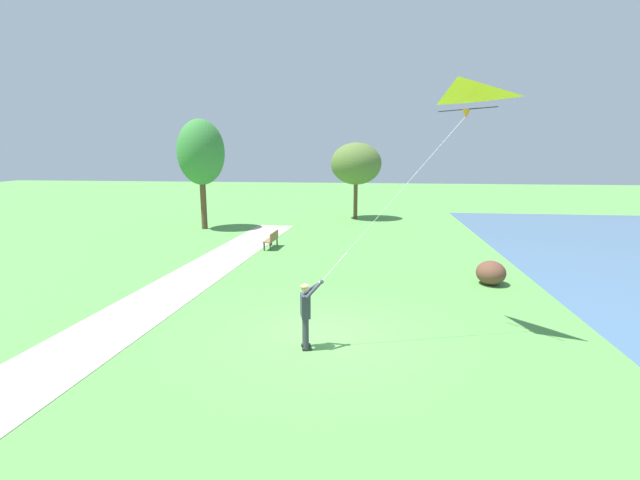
{
  "coord_description": "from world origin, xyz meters",
  "views": [
    {
      "loc": [
        1.18,
        -11.45,
        5.0
      ],
      "look_at": [
        -0.21,
        0.58,
        2.58
      ],
      "focal_mm": 24.98,
      "sensor_mm": 36.0,
      "label": 1
    }
  ],
  "objects_px": {
    "person_kite_flyer": "(306,310)",
    "park_bench_near_walkway": "(272,239)",
    "tree_treeline_center": "(356,164)",
    "lakeside_shrub": "(491,273)",
    "tree_behind_path": "(201,153)",
    "flying_kite": "(457,100)"
  },
  "relations": [
    {
      "from": "person_kite_flyer",
      "to": "park_bench_near_walkway",
      "type": "height_order",
      "value": "person_kite_flyer"
    },
    {
      "from": "tree_treeline_center",
      "to": "lakeside_shrub",
      "type": "relative_size",
      "value": 4.69
    },
    {
      "from": "tree_behind_path",
      "to": "lakeside_shrub",
      "type": "xyz_separation_m",
      "value": [
        15.42,
        -10.69,
        -4.44
      ]
    },
    {
      "from": "person_kite_flyer",
      "to": "lakeside_shrub",
      "type": "height_order",
      "value": "person_kite_flyer"
    },
    {
      "from": "flying_kite",
      "to": "park_bench_near_walkway",
      "type": "height_order",
      "value": "flying_kite"
    },
    {
      "from": "park_bench_near_walkway",
      "to": "tree_treeline_center",
      "type": "relative_size",
      "value": 0.27
    },
    {
      "from": "lakeside_shrub",
      "to": "tree_treeline_center",
      "type": "bearing_deg",
      "value": 109.61
    },
    {
      "from": "person_kite_flyer",
      "to": "tree_treeline_center",
      "type": "height_order",
      "value": "tree_treeline_center"
    },
    {
      "from": "flying_kite",
      "to": "tree_behind_path",
      "type": "height_order",
      "value": "tree_behind_path"
    },
    {
      "from": "flying_kite",
      "to": "person_kite_flyer",
      "type": "bearing_deg",
      "value": -167.05
    },
    {
      "from": "flying_kite",
      "to": "tree_treeline_center",
      "type": "bearing_deg",
      "value": 98.3
    },
    {
      "from": "park_bench_near_walkway",
      "to": "tree_treeline_center",
      "type": "bearing_deg",
      "value": 70.06
    },
    {
      "from": "park_bench_near_walkway",
      "to": "tree_behind_path",
      "type": "xyz_separation_m",
      "value": [
        -5.71,
        5.35,
        4.39
      ]
    },
    {
      "from": "flying_kite",
      "to": "park_bench_near_walkway",
      "type": "xyz_separation_m",
      "value": [
        -7.11,
        10.92,
        -5.69
      ]
    },
    {
      "from": "park_bench_near_walkway",
      "to": "tree_behind_path",
      "type": "height_order",
      "value": "tree_behind_path"
    },
    {
      "from": "flying_kite",
      "to": "lakeside_shrub",
      "type": "height_order",
      "value": "flying_kite"
    },
    {
      "from": "tree_behind_path",
      "to": "tree_treeline_center",
      "type": "xyz_separation_m",
      "value": [
        9.65,
        5.5,
        -0.82
      ]
    },
    {
      "from": "park_bench_near_walkway",
      "to": "tree_behind_path",
      "type": "distance_m",
      "value": 8.97
    },
    {
      "from": "flying_kite",
      "to": "park_bench_near_walkway",
      "type": "bearing_deg",
      "value": 123.09
    },
    {
      "from": "person_kite_flyer",
      "to": "flying_kite",
      "type": "bearing_deg",
      "value": 12.95
    },
    {
      "from": "flying_kite",
      "to": "tree_treeline_center",
      "type": "height_order",
      "value": "flying_kite"
    },
    {
      "from": "park_bench_near_walkway",
      "to": "tree_treeline_center",
      "type": "distance_m",
      "value": 12.09
    }
  ]
}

